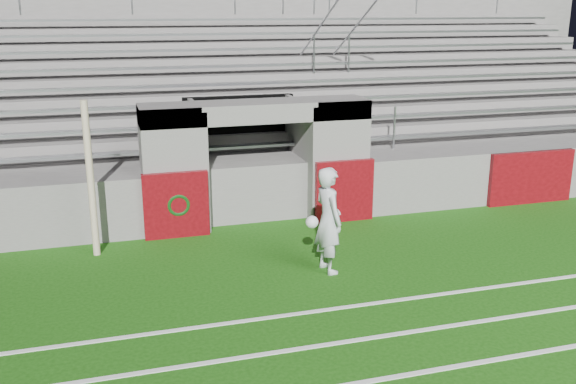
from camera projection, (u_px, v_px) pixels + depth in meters
name	position (u px, v px, depth m)	size (l,w,h in m)	color
ground	(307.00, 284.00, 10.78)	(90.00, 90.00, 0.00)	#16490C
field_post	(91.00, 180.00, 11.67)	(0.13, 0.13, 2.91)	beige
stadium_structure	(218.00, 120.00, 17.71)	(26.00, 8.48, 5.42)	slate
goalkeeper_with_ball	(328.00, 220.00, 11.08)	(0.72, 0.75, 1.88)	silver
hose_coil	(178.00, 203.00, 12.80)	(0.48, 0.14, 0.53)	#0B3815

